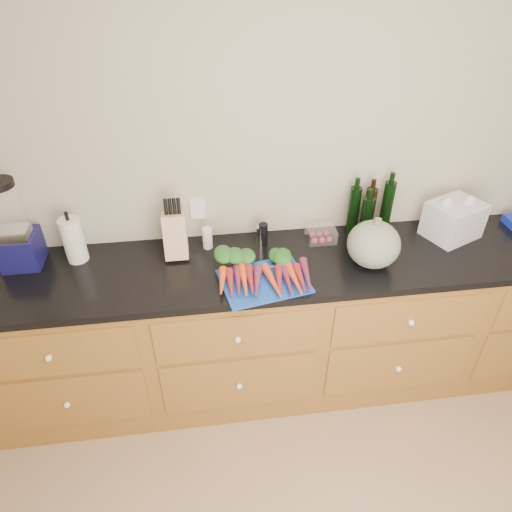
{
  "coord_description": "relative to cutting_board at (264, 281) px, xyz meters",
  "views": [
    {
      "loc": [
        -0.57,
        -0.6,
        2.38
      ],
      "look_at": [
        -0.33,
        1.2,
        1.06
      ],
      "focal_mm": 32.0,
      "sensor_mm": 36.0,
      "label": 1
    }
  ],
  "objects": [
    {
      "name": "wall_back",
      "position": [
        0.3,
        0.48,
        0.35
      ],
      "size": [
        4.1,
        0.05,
        2.6
      ],
      "primitive_type": "cube",
      "color": "#B8B098",
      "rests_on": "ground"
    },
    {
      "name": "cabinets",
      "position": [
        0.3,
        0.16,
        -0.49
      ],
      "size": [
        3.6,
        0.64,
        0.9
      ],
      "color": "brown",
      "rests_on": "ground"
    },
    {
      "name": "countertop",
      "position": [
        0.3,
        0.16,
        -0.03
      ],
      "size": [
        3.64,
        0.62,
        0.04
      ],
      "primitive_type": "cube",
      "color": "black",
      "rests_on": "cabinets"
    },
    {
      "name": "cutting_board",
      "position": [
        0.0,
        0.0,
        0.0
      ],
      "size": [
        0.47,
        0.39,
        0.01
      ],
      "primitive_type": "cube",
      "rotation": [
        0.0,
        0.0,
        0.19
      ],
      "color": "#1645AF",
      "rests_on": "countertop"
    },
    {
      "name": "carrots",
      "position": [
        0.0,
        0.04,
        0.03
      ],
      "size": [
        0.46,
        0.34,
        0.06
      ],
      "color": "#EF4B1C",
      "rests_on": "cutting_board"
    },
    {
      "name": "squash",
      "position": [
        0.58,
        0.08,
        0.12
      ],
      "size": [
        0.27,
        0.27,
        0.24
      ],
      "primitive_type": "ellipsoid",
      "color": "slate",
      "rests_on": "countertop"
    },
    {
      "name": "blender_appliance",
      "position": [
        -1.22,
        0.32,
        0.2
      ],
      "size": [
        0.19,
        0.19,
        0.48
      ],
      "color": "#110F49",
      "rests_on": "countertop"
    },
    {
      "name": "paper_towel",
      "position": [
        -0.95,
        0.32,
        0.12
      ],
      "size": [
        0.11,
        0.11,
        0.24
      ],
      "primitive_type": "cylinder",
      "color": "silver",
      "rests_on": "countertop"
    },
    {
      "name": "knife_block",
      "position": [
        -0.43,
        0.3,
        0.11
      ],
      "size": [
        0.12,
        0.12,
        0.24
      ],
      "primitive_type": "cube",
      "color": "tan",
      "rests_on": "countertop"
    },
    {
      "name": "grinder_salt",
      "position": [
        -0.26,
        0.34,
        0.06
      ],
      "size": [
        0.05,
        0.05,
        0.12
      ],
      "primitive_type": "cylinder",
      "color": "white",
      "rests_on": "countertop"
    },
    {
      "name": "grinder_pepper",
      "position": [
        0.05,
        0.34,
        0.06
      ],
      "size": [
        0.05,
        0.05,
        0.12
      ],
      "primitive_type": "cylinder",
      "color": "black",
      "rests_on": "countertop"
    },
    {
      "name": "canister_chrome",
      "position": [
        0.03,
        0.34,
        0.05
      ],
      "size": [
        0.05,
        0.05,
        0.11
      ],
      "primitive_type": "cylinder",
      "color": "silver",
      "rests_on": "countertop"
    },
    {
      "name": "tomato_box",
      "position": [
        0.37,
        0.33,
        0.03
      ],
      "size": [
        0.16,
        0.13,
        0.07
      ],
      "primitive_type": "cube",
      "color": "white",
      "rests_on": "countertop"
    },
    {
      "name": "bottles",
      "position": [
        0.65,
        0.37,
        0.13
      ],
      "size": [
        0.26,
        0.13,
        0.31
      ],
      "color": "black",
      "rests_on": "countertop"
    },
    {
      "name": "grocery_bag",
      "position": [
        1.11,
        0.28,
        0.1
      ],
      "size": [
        0.34,
        0.32,
        0.2
      ],
      "primitive_type": null,
      "rotation": [
        0.0,
        0.0,
        0.41
      ],
      "color": "silver",
      "rests_on": "countertop"
    }
  ]
}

